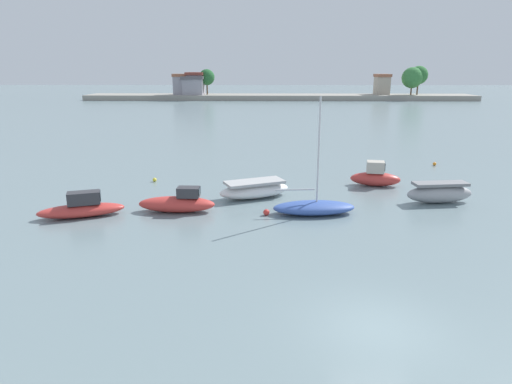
{
  "coord_description": "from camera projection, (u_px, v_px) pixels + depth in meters",
  "views": [
    {
      "loc": [
        -3.5,
        -12.12,
        7.74
      ],
      "look_at": [
        -4.04,
        13.47,
        0.59
      ],
      "focal_mm": 31.27,
      "sensor_mm": 36.0,
      "label": 1
    }
  ],
  "objects": [
    {
      "name": "ground_plane",
      "position": [
        378.0,
        329.0,
        13.69
      ],
      "size": [
        400.0,
        400.0,
        0.0
      ],
      "primitive_type": "plane",
      "color": "slate"
    },
    {
      "name": "moored_boat_0",
      "position": [
        82.0,
        208.0,
        23.89
      ],
      "size": [
        4.64,
        2.67,
        1.37
      ],
      "rotation": [
        0.0,
        0.0,
        0.33
      ],
      "color": "#C63833",
      "rests_on": "ground"
    },
    {
      "name": "moored_boat_1",
      "position": [
        178.0,
        203.0,
        24.71
      ],
      "size": [
        4.28,
        1.42,
        1.41
      ],
      "rotation": [
        0.0,
        0.0,
        -0.02
      ],
      "color": "#C63833",
      "rests_on": "ground"
    },
    {
      "name": "moored_boat_2",
      "position": [
        255.0,
        190.0,
        27.42
      ],
      "size": [
        4.84,
        3.46,
        1.06
      ],
      "rotation": [
        0.0,
        0.0,
        0.42
      ],
      "color": "white",
      "rests_on": "ground"
    },
    {
      "name": "moored_boat_3",
      "position": [
        314.0,
        207.0,
        24.37
      ],
      "size": [
        4.63,
        2.16,
        6.32
      ],
      "rotation": [
        0.0,
        0.0,
        0.08
      ],
      "color": "#3856A8",
      "rests_on": "ground"
    },
    {
      "name": "moored_boat_4",
      "position": [
        375.0,
        177.0,
        30.13
      ],
      "size": [
        3.47,
        1.77,
        1.69
      ],
      "rotation": [
        0.0,
        0.0,
        -0.18
      ],
      "color": "#C63833",
      "rests_on": "ground"
    },
    {
      "name": "moored_boat_5",
      "position": [
        439.0,
        193.0,
        26.35
      ],
      "size": [
        4.09,
        1.64,
        1.24
      ],
      "rotation": [
        0.0,
        0.0,
        0.12
      ],
      "color": "#9E9EA3",
      "rests_on": "ground"
    },
    {
      "name": "mooring_buoy_0",
      "position": [
        266.0,
        212.0,
        24.17
      ],
      "size": [
        0.34,
        0.34,
        0.34
      ],
      "primitive_type": "sphere",
      "color": "red",
      "rests_on": "ground"
    },
    {
      "name": "mooring_buoy_1",
      "position": [
        435.0,
        164.0,
        36.46
      ],
      "size": [
        0.29,
        0.29,
        0.29
      ],
      "primitive_type": "sphere",
      "color": "orange",
      "rests_on": "ground"
    },
    {
      "name": "mooring_buoy_2",
      "position": [
        155.0,
        180.0,
        31.32
      ],
      "size": [
        0.28,
        0.28,
        0.28
      ],
      "primitive_type": "sphere",
      "color": "yellow",
      "rests_on": "ground"
    },
    {
      "name": "distant_shoreline",
      "position": [
        284.0,
        91.0,
        111.34
      ],
      "size": [
        96.04,
        9.81,
        8.2
      ],
      "color": "gray",
      "rests_on": "ground"
    }
  ]
}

